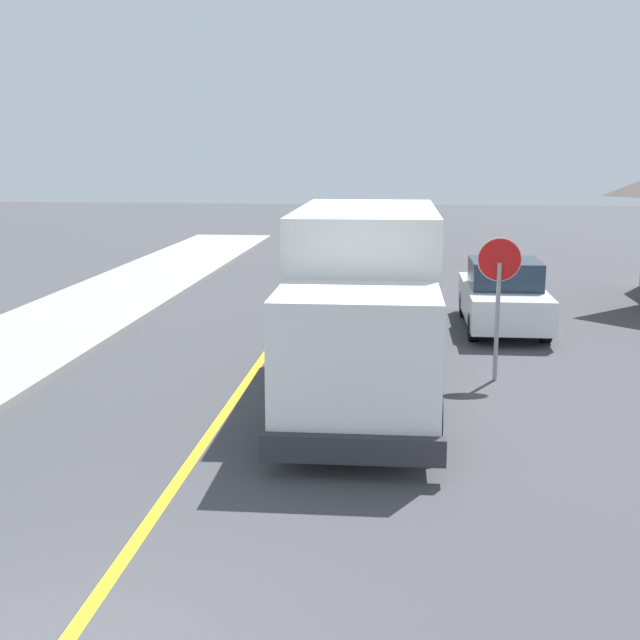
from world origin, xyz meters
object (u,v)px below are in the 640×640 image
stop_sign (499,281)px  parked_car_far (396,241)px  box_truck (365,295)px  parked_car_mid (389,263)px  parked_car_near (365,293)px  parked_van_across (503,296)px

stop_sign → parked_car_far: bearing=97.1°
box_truck → parked_car_mid: size_ratio=1.64×
parked_car_near → stop_sign: size_ratio=1.66×
box_truck → parked_car_mid: box_truck is taller
parked_car_far → stop_sign: (2.05, -16.39, 1.06)m
parked_car_near → stop_sign: bearing=-60.5°
stop_sign → parked_van_across: bearing=82.2°
box_truck → parked_car_mid: (0.18, 11.44, -0.97)m
parked_car_near → parked_van_across: (3.28, -0.08, 0.00)m
box_truck → parked_car_far: 17.63m
parked_van_across → box_truck: bearing=-117.4°
parked_car_mid → box_truck: bearing=-90.9°
parked_car_mid → parked_van_across: bearing=-63.4°
parked_van_across → parked_car_far: bearing=102.8°
parked_car_far → parked_van_across: bearing=-77.2°
parked_car_near → stop_sign: 5.47m
box_truck → parked_car_far: bearing=88.9°
box_truck → parked_car_near: 5.97m
stop_sign → parked_car_near: bearing=119.5°
parked_car_mid → parked_van_across: 6.31m
parked_car_far → parked_van_across: 12.10m
box_truck → parked_van_across: box_truck is taller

